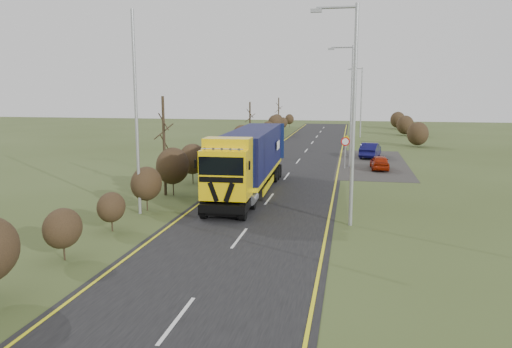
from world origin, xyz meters
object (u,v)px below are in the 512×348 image
at_px(car_red_hatchback, 380,162).
at_px(car_blue_sedan, 370,150).
at_px(streetlight_near, 351,106).
at_px(lorry, 250,157).
at_px(speed_sign, 345,146).

distance_m(car_red_hatchback, car_blue_sedan, 7.21).
bearing_deg(car_red_hatchback, car_blue_sedan, -87.67).
height_order(car_red_hatchback, streetlight_near, streetlight_near).
height_order(lorry, streetlight_near, streetlight_near).
relative_size(streetlight_near, speed_sign, 3.97).
relative_size(lorry, speed_sign, 5.60).
bearing_deg(lorry, streetlight_near, -48.56).
bearing_deg(car_blue_sedan, lorry, 76.50).
distance_m(lorry, car_red_hatchback, 14.05).
relative_size(car_blue_sedan, streetlight_near, 0.42).
relative_size(lorry, car_red_hatchback, 4.17).
xyz_separation_m(lorry, car_blue_sedan, (7.98, 18.25, -1.57)).
xyz_separation_m(car_red_hatchback, streetlight_near, (-2.38, -17.47, 5.11)).
height_order(car_red_hatchback, car_blue_sedan, car_blue_sedan).
bearing_deg(streetlight_near, car_blue_sedan, 85.67).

